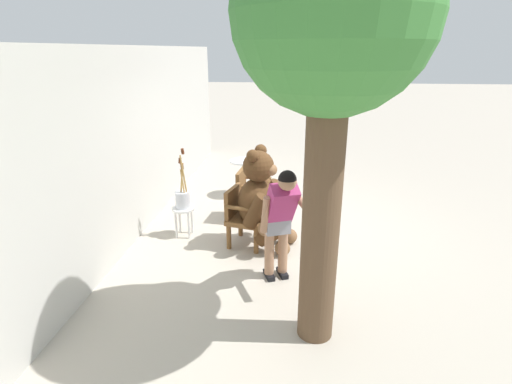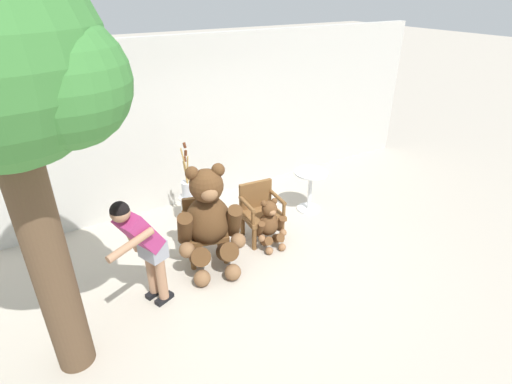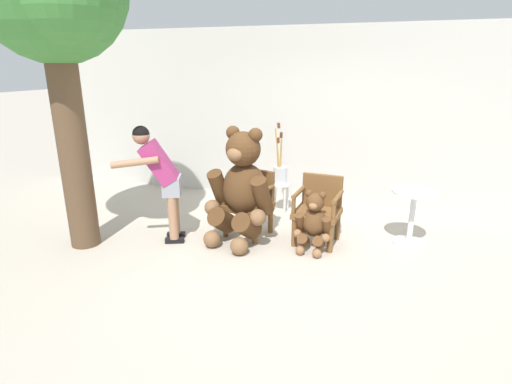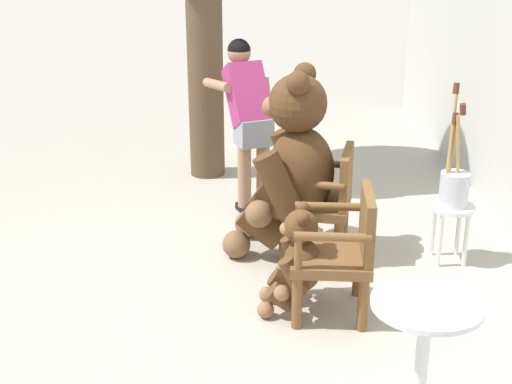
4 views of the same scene
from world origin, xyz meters
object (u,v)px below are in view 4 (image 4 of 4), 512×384
Objects in this scene: person_visitor at (248,111)px; round_side_table at (423,349)px; wooden_chair_left at (324,198)px; teddy_bear_small at (297,261)px; white_stool at (451,218)px; teddy_bear_large at (291,165)px; brush_bucket at (454,184)px; wooden_chair_right at (340,249)px.

person_visitor is 3.21m from round_side_table.
person_visitor is (-0.99, -0.57, 0.44)m from wooden_chair_left.
white_stool is at bearing 120.63° from teddy_bear_small.
teddy_bear_large reaches higher than round_side_table.
teddy_bear_small is 0.81× the size of brush_bucket.
white_stool is 0.28m from brush_bucket.
teddy_bear_large reaches higher than wooden_chair_left.
teddy_bear_large is 1.23m from brush_bucket.
white_stool is 0.64× the size of round_side_table.
person_visitor is 1.94m from brush_bucket.
person_visitor is at bearing -171.38° from teddy_bear_small.
teddy_bear_small is (0.91, -0.28, -0.09)m from wooden_chair_left.
wooden_chair_right is (0.92, 0.00, 0.00)m from wooden_chair_left.
person_visitor reaches higher than teddy_bear_large.
white_stool is 2.02m from round_side_table.
round_side_table is at bearing 13.00° from wooden_chair_right.
teddy_bear_large reaches higher than brush_bucket.
teddy_bear_small is 1.46m from brush_bucket.
brush_bucket is (0.17, 0.96, 0.17)m from wooden_chair_left.
white_stool is at bearing 58.67° from brush_bucket.
wooden_chair_right is at bearing -51.98° from brush_bucket.
wooden_chair_left is 1.23m from person_visitor.
brush_bucket is (-0.75, 0.95, 0.17)m from wooden_chair_right.
round_side_table is (1.15, 0.27, -0.01)m from wooden_chair_right.
wooden_chair_right is 0.30m from teddy_bear_small.
brush_bucket is at bearing 52.63° from person_visitor.
brush_bucket is at bearing -121.33° from white_stool.
teddy_bear_small is 0.50× the size of person_visitor.
person_visitor is at bearing -127.35° from white_stool.
teddy_bear_small is 1.99m from person_visitor.
person_visitor is (-1.90, -0.29, 0.53)m from teddy_bear_small.
teddy_bear_large is 2.18m from round_side_table.
teddy_bear_large is 1.95× the size of teddy_bear_small.
teddy_bear_large is 3.23× the size of white_stool.
white_stool is (0.21, 1.22, -0.37)m from teddy_bear_large.
brush_bucket reaches higher than teddy_bear_small.
teddy_bear_large is at bearing -165.98° from round_side_table.
teddy_bear_large is 1.29m from white_stool.
teddy_bear_large is at bearing -99.61° from white_stool.
wooden_chair_right is 1.18m from round_side_table.
teddy_bear_small is at bearing -59.37° from white_stool.
wooden_chair_left is 1.13× the size of teddy_bear_small.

